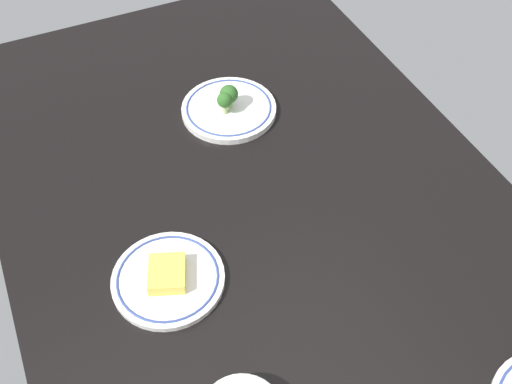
% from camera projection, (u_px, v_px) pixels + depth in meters
% --- Properties ---
extents(dining_table, '(1.58, 1.04, 0.04)m').
position_uv_depth(dining_table, '(256.00, 204.00, 1.30)').
color(dining_table, black).
rests_on(dining_table, ground).
extents(plate_cheese, '(0.22, 0.22, 0.04)m').
position_uv_depth(plate_cheese, '(168.00, 278.00, 1.14)').
color(plate_cheese, white).
rests_on(plate_cheese, dining_table).
extents(plate_broccoli, '(0.23, 0.23, 0.08)m').
position_uv_depth(plate_broccoli, '(229.00, 107.00, 1.45)').
color(plate_broccoli, white).
rests_on(plate_broccoli, dining_table).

